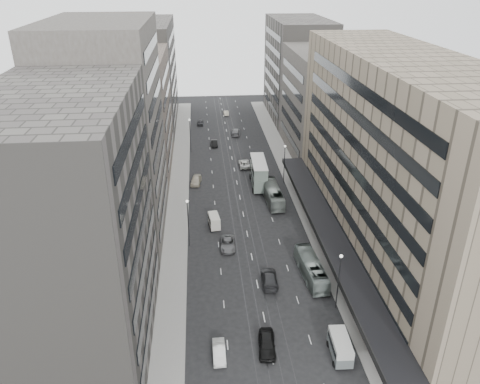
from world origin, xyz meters
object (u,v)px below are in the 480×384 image
object	(u,v)px
sedan_0	(267,344)
bus_far	(273,194)
bus_near	(311,269)
sedan_1	(219,352)
vw_microbus	(340,346)
panel_van	(214,221)
sedan_2	(228,244)
double_decker	(259,172)

from	to	relation	value
sedan_0	bus_far	bearing A→B (deg)	85.65
bus_near	sedan_0	distance (m)	16.01
bus_far	sedan_1	xyz separation A→B (m)	(-12.17, -38.84, -0.89)
vw_microbus	sedan_1	distance (m)	13.94
vw_microbus	panel_van	size ratio (longest dim) A/B	1.26
bus_near	sedan_1	bearing A→B (deg)	41.83
panel_van	sedan_0	size ratio (longest dim) A/B	0.78
bus_near	bus_far	bearing A→B (deg)	-89.24
bus_near	panel_van	size ratio (longest dim) A/B	2.71
vw_microbus	bus_near	bearing A→B (deg)	92.08
sedan_0	sedan_2	xyz separation A→B (m)	(-3.15, 22.55, -0.13)
sedan_0	sedan_2	bearing A→B (deg)	103.28
vw_microbus	sedan_0	size ratio (longest dim) A/B	0.98
bus_far	panel_van	distance (m)	14.63
bus_near	sedan_0	xyz separation A→B (m)	(-8.38, -13.63, -0.61)
double_decker	sedan_0	world-z (taller)	double_decker
double_decker	sedan_2	world-z (taller)	double_decker
double_decker	sedan_1	world-z (taller)	double_decker
vw_microbus	sedan_2	world-z (taller)	vw_microbus
bus_near	sedan_2	distance (m)	14.60
panel_van	double_decker	bearing A→B (deg)	52.05
bus_near	sedan_2	size ratio (longest dim) A/B	2.05
double_decker	panel_van	world-z (taller)	double_decker
sedan_0	panel_van	bearing A→B (deg)	105.08
panel_van	sedan_2	world-z (taller)	panel_van
double_decker	sedan_1	size ratio (longest dim) A/B	2.45
bus_far	vw_microbus	distance (m)	40.05
vw_microbus	panel_van	world-z (taller)	vw_microbus
panel_van	sedan_1	distance (m)	29.89
bus_far	sedan_2	bearing A→B (deg)	56.30
vw_microbus	sedan_2	distance (m)	26.86
bus_far	vw_microbus	size ratio (longest dim) A/B	2.33
double_decker	panel_van	xyz separation A→B (m)	(-9.77, -16.40, -1.66)
sedan_2	double_decker	bearing A→B (deg)	73.60
panel_van	sedan_0	bearing A→B (deg)	-87.41
vw_microbus	sedan_0	distance (m)	8.44
double_decker	bus_near	bearing A→B (deg)	-81.77
vw_microbus	panel_van	bearing A→B (deg)	115.78
vw_microbus	sedan_2	size ratio (longest dim) A/B	0.95
sedan_0	sedan_2	distance (m)	22.77
double_decker	panel_van	bearing A→B (deg)	-119.05
double_decker	vw_microbus	size ratio (longest dim) A/B	2.07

